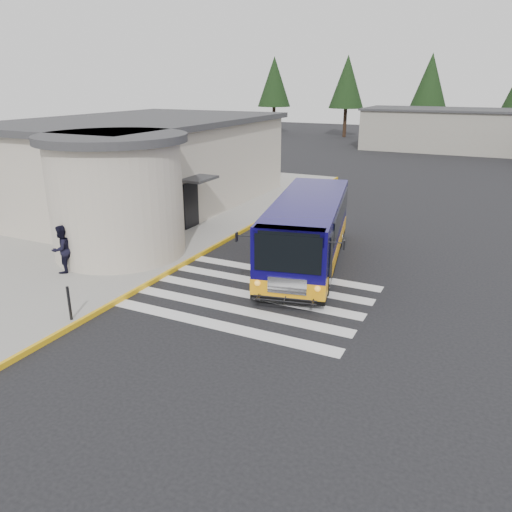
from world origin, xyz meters
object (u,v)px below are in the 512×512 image
at_px(bollard, 69,303).
at_px(pedestrian_b, 62,249).
at_px(transit_bus, 307,234).
at_px(pedestrian_a, 131,248).

bearing_deg(bollard, pedestrian_b, 138.11).
bearing_deg(transit_bus, bollard, -131.61).
relative_size(transit_bus, bollard, 9.03).
bearing_deg(pedestrian_a, bollard, 163.26).
bearing_deg(pedestrian_a, pedestrian_b, 92.37).
height_order(transit_bus, pedestrian_b, transit_bus).
bearing_deg(pedestrian_b, bollard, 47.92).
distance_m(transit_bus, pedestrian_b, 9.19).
bearing_deg(pedestrian_b, pedestrian_a, 123.65).
xyz_separation_m(pedestrian_b, bollard, (3.16, -2.84, -0.36)).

